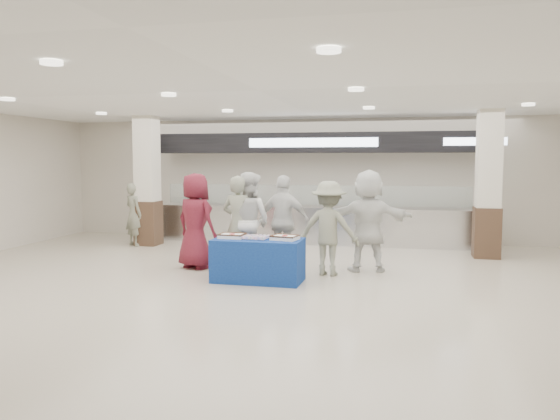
% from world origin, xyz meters
% --- Properties ---
extents(ground, '(14.00, 14.00, 0.00)m').
position_xyz_m(ground, '(0.00, 0.00, 0.00)').
color(ground, beige).
rests_on(ground, ground).
extents(serving_line, '(8.70, 0.85, 2.80)m').
position_xyz_m(serving_line, '(0.00, 5.40, 1.16)').
color(serving_line, silver).
rests_on(serving_line, ground).
extents(column_left, '(0.55, 0.55, 3.20)m').
position_xyz_m(column_left, '(-4.00, 4.20, 1.53)').
color(column_left, '#382519').
rests_on(column_left, ground).
extents(column_right, '(0.55, 0.55, 3.20)m').
position_xyz_m(column_right, '(4.00, 4.20, 1.53)').
color(column_right, '#382519').
rests_on(column_right, ground).
extents(display_table, '(1.56, 0.80, 0.75)m').
position_xyz_m(display_table, '(-0.24, 0.83, 0.38)').
color(display_table, navy).
rests_on(display_table, ground).
extents(sheet_cake_left, '(0.45, 0.36, 0.09)m').
position_xyz_m(sheet_cake_left, '(-0.72, 0.84, 0.80)').
color(sheet_cake_left, white).
rests_on(sheet_cake_left, display_table).
extents(sheet_cake_right, '(0.50, 0.42, 0.09)m').
position_xyz_m(sheet_cake_right, '(0.23, 0.84, 0.80)').
color(sheet_cake_right, white).
rests_on(sheet_cake_right, display_table).
extents(cupcake_tray, '(0.39, 0.30, 0.06)m').
position_xyz_m(cupcake_tray, '(-0.28, 0.82, 0.78)').
color(cupcake_tray, '#B2B2B7').
rests_on(cupcake_tray, display_table).
extents(civilian_maroon, '(1.07, 0.90, 1.87)m').
position_xyz_m(civilian_maroon, '(-1.74, 1.70, 0.93)').
color(civilian_maroon, maroon).
rests_on(civilian_maroon, ground).
extents(soldier_a, '(0.75, 0.58, 1.83)m').
position_xyz_m(soldier_a, '(-0.84, 1.62, 0.91)').
color(soldier_a, slate).
rests_on(soldier_a, ground).
extents(chef_tall, '(1.13, 1.02, 1.89)m').
position_xyz_m(chef_tall, '(-0.69, 1.79, 0.95)').
color(chef_tall, white).
rests_on(chef_tall, ground).
extents(chef_short, '(1.13, 0.61, 1.83)m').
position_xyz_m(chef_short, '(-0.07, 2.16, 0.91)').
color(chef_short, white).
rests_on(chef_short, ground).
extents(soldier_b, '(1.19, 0.76, 1.74)m').
position_xyz_m(soldier_b, '(0.89, 1.63, 0.87)').
color(soldier_b, slate).
rests_on(soldier_b, ground).
extents(civilian_white, '(1.89, 0.98, 1.95)m').
position_xyz_m(civilian_white, '(1.57, 2.15, 0.97)').
color(civilian_white, white).
rests_on(civilian_white, ground).
extents(soldier_bg, '(0.68, 0.62, 1.56)m').
position_xyz_m(soldier_bg, '(-4.29, 4.01, 0.78)').
color(soldier_bg, slate).
rests_on(soldier_bg, ground).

